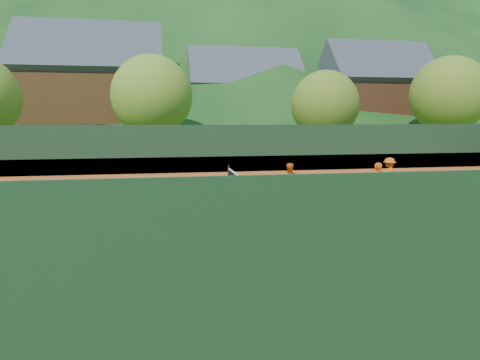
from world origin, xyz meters
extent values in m
plane|color=#315319|center=(0.00, 0.00, 0.00)|extent=(400.00, 400.00, 0.00)
cube|color=#BD501E|center=(0.00, 0.00, 0.01)|extent=(40.00, 24.00, 0.02)
cone|color=#123613|center=(90.00, 150.00, 47.50)|extent=(260.00, 260.00, 95.00)
imported|color=#174B98|center=(-1.58, -3.56, 0.84)|extent=(0.67, 0.52, 1.65)
imported|color=orange|center=(1.89, 1.89, 0.81)|extent=(0.89, 0.77, 1.58)
imported|color=orange|center=(5.85, 1.80, 0.76)|extent=(0.91, 0.48, 1.48)
imported|color=#D65F13|center=(6.52, 3.16, 0.72)|extent=(0.75, 0.57, 1.39)
imported|color=#D15912|center=(7.09, 3.18, 0.82)|extent=(1.19, 0.97, 1.61)
sphere|color=yellow|center=(2.92, -6.45, 0.05)|extent=(0.07, 0.07, 0.07)
sphere|color=yellow|center=(-4.88, -4.97, 0.05)|extent=(0.07, 0.07, 0.07)
sphere|color=yellow|center=(-4.93, -6.65, 0.05)|extent=(0.07, 0.07, 0.07)
sphere|color=yellow|center=(3.92, -3.65, 0.05)|extent=(0.07, 0.07, 0.07)
sphere|color=yellow|center=(-5.03, -7.48, 0.05)|extent=(0.07, 0.07, 0.07)
sphere|color=yellow|center=(5.54, -1.14, 0.05)|extent=(0.07, 0.07, 0.07)
sphere|color=yellow|center=(-2.02, -8.24, 0.05)|extent=(0.07, 0.07, 0.07)
sphere|color=yellow|center=(-5.96, -1.61, 0.05)|extent=(0.07, 0.07, 0.07)
sphere|color=yellow|center=(-5.96, -5.93, 0.05)|extent=(0.07, 0.07, 0.07)
sphere|color=yellow|center=(-5.74, -4.47, 0.05)|extent=(0.07, 0.07, 0.07)
sphere|color=yellow|center=(-4.57, -3.40, 0.05)|extent=(0.07, 0.07, 0.07)
sphere|color=yellow|center=(3.71, -3.46, 0.05)|extent=(0.07, 0.07, 0.07)
sphere|color=yellow|center=(-0.87, -3.70, 0.05)|extent=(0.07, 0.07, 0.07)
sphere|color=yellow|center=(-2.17, -8.14, 0.05)|extent=(0.07, 0.07, 0.07)
sphere|color=yellow|center=(-0.29, -6.83, 0.05)|extent=(0.07, 0.07, 0.07)
sphere|color=yellow|center=(-6.25, -3.72, 0.05)|extent=(0.07, 0.07, 0.07)
sphere|color=yellow|center=(-3.46, -1.78, 0.05)|extent=(0.07, 0.07, 0.07)
sphere|color=yellow|center=(-5.90, -5.79, 0.05)|extent=(0.07, 0.07, 0.07)
sphere|color=yellow|center=(5.92, -2.02, 0.05)|extent=(0.07, 0.07, 0.07)
cube|color=silver|center=(0.00, -5.49, 0.02)|extent=(23.77, 0.06, 0.00)
cube|color=white|center=(0.00, 5.49, 0.02)|extent=(23.77, 0.06, 0.00)
cube|color=silver|center=(0.00, -4.12, 0.02)|extent=(23.77, 0.06, 0.00)
cube|color=silver|center=(0.00, 4.12, 0.02)|extent=(23.77, 0.06, 0.00)
cube|color=white|center=(-6.40, 0.00, 0.02)|extent=(0.06, 8.23, 0.00)
cube|color=white|center=(6.40, 0.00, 0.02)|extent=(0.06, 8.23, 0.00)
cube|color=white|center=(0.00, 0.00, 0.02)|extent=(12.80, 0.06, 0.00)
cube|color=white|center=(0.00, 0.00, 0.02)|extent=(0.06, 10.97, 0.00)
cube|color=black|center=(0.00, 0.00, 0.47)|extent=(0.03, 11.97, 0.90)
cube|color=white|center=(0.00, 0.00, 0.94)|extent=(0.05, 11.97, 0.06)
cylinder|color=black|center=(0.00, -5.99, 0.57)|extent=(0.10, 0.10, 1.10)
cylinder|color=black|center=(0.00, 5.99, 0.57)|extent=(0.10, 0.10, 1.10)
cube|color=black|center=(0.00, 12.00, 1.52)|extent=(40.00, 0.05, 3.00)
cube|color=#185624|center=(0.00, 12.00, 0.52)|extent=(40.40, 0.05, 1.00)
cylinder|color=black|center=(-6.27, -4.13, 0.30)|extent=(0.02, 0.02, 0.55)
cylinder|color=black|center=(-5.72, -4.13, 0.30)|extent=(0.02, 0.02, 0.55)
cylinder|color=black|center=(-6.27, -3.58, 0.30)|extent=(0.02, 0.02, 0.55)
cylinder|color=black|center=(-5.72, -3.58, 0.30)|extent=(0.02, 0.02, 0.55)
cube|color=black|center=(-5.99, -3.85, 0.57)|extent=(0.55, 0.55, 0.02)
cube|color=black|center=(-5.99, -4.13, 0.80)|extent=(0.55, 0.02, 0.45)
cube|color=black|center=(-5.99, -3.58, 0.80)|extent=(0.55, 0.02, 0.45)
cube|color=black|center=(-6.27, -3.85, 0.80)|extent=(0.02, 0.55, 0.45)
cube|color=black|center=(-5.72, -3.85, 0.80)|extent=(0.02, 0.55, 0.45)
sphere|color=#CCE526|center=(-6.20, -4.06, 0.99)|extent=(0.07, 0.07, 0.07)
sphere|color=#CCE526|center=(-6.20, -3.92, 0.99)|extent=(0.07, 0.07, 0.07)
sphere|color=#CCE526|center=(-6.20, -3.79, 0.99)|extent=(0.07, 0.07, 0.07)
sphere|color=#CCE526|center=(-6.20, -3.65, 0.99)|extent=(0.07, 0.07, 0.07)
sphere|color=#CCE526|center=(-6.06, -4.06, 0.99)|extent=(0.07, 0.07, 0.07)
sphere|color=#CCE526|center=(-6.06, -3.92, 0.99)|extent=(0.07, 0.07, 0.07)
sphere|color=#CCE526|center=(-6.06, -3.79, 0.99)|extent=(0.07, 0.07, 0.07)
sphere|color=#CCE526|center=(-6.06, -3.65, 0.99)|extent=(0.07, 0.07, 0.07)
sphere|color=#CCE526|center=(-5.93, -4.06, 0.99)|extent=(0.07, 0.07, 0.07)
sphere|color=#CCE526|center=(-5.93, -3.92, 0.99)|extent=(0.07, 0.07, 0.07)
sphere|color=#CCE526|center=(-5.93, -3.79, 0.99)|extent=(0.07, 0.07, 0.07)
sphere|color=#CCE526|center=(-5.93, -3.65, 0.99)|extent=(0.07, 0.07, 0.07)
sphere|color=#CCE526|center=(-5.79, -4.06, 0.99)|extent=(0.07, 0.07, 0.07)
sphere|color=#CCE526|center=(-5.79, -3.92, 0.99)|extent=(0.07, 0.07, 0.07)
sphere|color=#CCE526|center=(-5.79, -3.79, 0.99)|extent=(0.07, 0.07, 0.07)
sphere|color=#CCE526|center=(-5.79, -3.65, 0.99)|extent=(0.07, 0.07, 0.07)
cube|color=beige|center=(-10.00, 30.00, 1.44)|extent=(12.00, 9.00, 2.88)
cube|color=#3B2210|center=(-10.00, 30.00, 5.12)|extent=(12.24, 9.18, 4.48)
cube|color=#3E3E45|center=(-10.00, 30.00, 7.96)|extent=(13.80, 9.93, 9.93)
cube|color=beige|center=(6.00, 34.00, 1.26)|extent=(11.00, 8.00, 2.52)
cube|color=#3C2110|center=(6.00, 34.00, 4.48)|extent=(11.22, 8.16, 3.92)
cube|color=#424249|center=(6.00, 34.00, 7.04)|extent=(12.65, 8.82, 8.82)
cube|color=beige|center=(20.00, 30.00, 1.35)|extent=(10.00, 8.00, 2.70)
cube|color=#371A0F|center=(20.00, 30.00, 4.80)|extent=(10.20, 8.16, 4.20)
cube|color=#3D3D44|center=(20.00, 30.00, 7.50)|extent=(11.50, 8.82, 8.82)
cylinder|color=#402B19|center=(-4.00, 20.00, 1.44)|extent=(0.36, 0.36, 2.88)
sphere|color=#4D7B20|center=(-4.00, 20.00, 5.20)|extent=(6.40, 6.40, 6.40)
cylinder|color=#3F2819|center=(10.00, 19.00, 1.26)|extent=(0.36, 0.36, 2.52)
sphere|color=#466A1C|center=(10.00, 19.00, 4.55)|extent=(5.60, 5.60, 5.60)
cylinder|color=#3C2418|center=(22.00, 20.00, 1.53)|extent=(0.36, 0.36, 3.06)
sphere|color=#4A6C1C|center=(22.00, 20.00, 5.53)|extent=(6.80, 6.80, 6.80)
camera|label=1|loc=(-3.15, -14.93, 3.42)|focal=32.00mm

